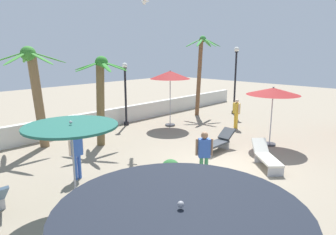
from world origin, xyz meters
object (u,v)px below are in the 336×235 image
at_px(palm_tree_0, 35,86).
at_px(palm_tree_2, 200,65).
at_px(palm_tree_3, 101,90).
at_px(guest_0, 204,152).
at_px(seagull_0, 145,1).
at_px(guest_1, 236,111).
at_px(patio_umbrella_3, 181,219).
at_px(lounge_chair_1, 266,156).
at_px(lounge_chair_0, 218,142).
at_px(patio_umbrella_0, 71,130).
at_px(planter, 171,174).
at_px(lamp_post_1, 126,93).
at_px(patio_umbrella_1, 170,76).
at_px(lamp_post_0, 235,77).
at_px(guest_2, 76,151).
at_px(patio_umbrella_2, 273,92).

bearing_deg(palm_tree_0, palm_tree_2, -4.33).
height_order(palm_tree_3, guest_0, palm_tree_3).
distance_m(palm_tree_0, seagull_0, 6.05).
relative_size(palm_tree_3, guest_1, 2.44).
distance_m(patio_umbrella_3, lounge_chair_1, 8.19).
xyz_separation_m(palm_tree_2, lounge_chair_0, (-5.37, -5.11, -2.83)).
bearing_deg(palm_tree_0, palm_tree_3, -36.60).
relative_size(patio_umbrella_0, planter, 2.88).
relative_size(lamp_post_1, guest_0, 2.09).
height_order(patio_umbrella_1, palm_tree_2, palm_tree_2).
distance_m(palm_tree_3, lamp_post_0, 9.96).
bearing_deg(guest_1, lamp_post_0, 32.76).
bearing_deg(lounge_chair_1, planter, 157.40).
height_order(lamp_post_1, guest_2, lamp_post_1).
distance_m(patio_umbrella_2, guest_2, 8.50).
bearing_deg(patio_umbrella_3, guest_0, 33.59).
bearing_deg(palm_tree_3, guest_1, -23.22).
xyz_separation_m(lounge_chair_0, guest_2, (-5.60, 1.74, 0.58)).
distance_m(lounge_chair_1, seagull_0, 8.48).
height_order(patio_umbrella_3, lounge_chair_1, patio_umbrella_3).
xyz_separation_m(lamp_post_0, guest_1, (-3.30, -2.12, -1.51)).
height_order(lamp_post_0, lamp_post_1, lamp_post_0).
bearing_deg(lounge_chair_1, lounge_chair_0, 82.14).
bearing_deg(palm_tree_2, guest_0, -141.80).
bearing_deg(palm_tree_3, guest_0, -91.34).
bearing_deg(lamp_post_0, patio_umbrella_1, 170.62).
bearing_deg(patio_umbrella_1, patio_umbrella_0, -152.15).
bearing_deg(lamp_post_1, patio_umbrella_0, -137.19).
distance_m(patio_umbrella_0, lamp_post_0, 14.30).
xyz_separation_m(lounge_chair_0, guest_0, (-2.94, -1.42, 0.62)).
height_order(patio_umbrella_2, lamp_post_1, lamp_post_1).
bearing_deg(lounge_chair_0, patio_umbrella_2, -29.12).
height_order(patio_umbrella_0, patio_umbrella_3, patio_umbrella_0).
height_order(patio_umbrella_0, guest_2, patio_umbrella_0).
bearing_deg(patio_umbrella_3, guest_1, 27.74).
height_order(patio_umbrella_3, lamp_post_0, lamp_post_0).
distance_m(patio_umbrella_1, lounge_chair_1, 7.48).
height_order(palm_tree_2, planter, palm_tree_2).
bearing_deg(guest_0, guest_1, 22.97).
relative_size(lamp_post_0, lounge_chair_0, 2.34).
bearing_deg(palm_tree_3, patio_umbrella_3, -119.57).
bearing_deg(lamp_post_1, guest_2, -141.56).
xyz_separation_m(patio_umbrella_1, palm_tree_2, (3.56, 0.67, 0.41)).
bearing_deg(patio_umbrella_3, guest_2, 70.28).
xyz_separation_m(patio_umbrella_0, lamp_post_1, (6.93, 6.42, -0.34)).
relative_size(patio_umbrella_2, palm_tree_3, 0.67).
bearing_deg(seagull_0, palm_tree_2, 12.84).
relative_size(palm_tree_0, lamp_post_0, 0.99).
height_order(palm_tree_3, lounge_chair_1, palm_tree_3).
xyz_separation_m(patio_umbrella_2, seagull_0, (-2.85, 4.99, 3.93)).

